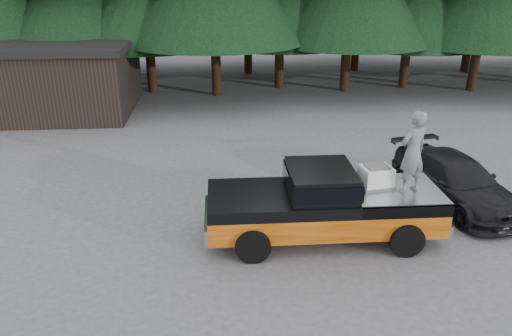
{
  "coord_description": "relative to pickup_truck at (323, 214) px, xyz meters",
  "views": [
    {
      "loc": [
        -0.82,
        -11.7,
        6.61
      ],
      "look_at": [
        0.04,
        0.0,
        1.73
      ],
      "focal_mm": 35.0,
      "sensor_mm": 36.0,
      "label": 1
    }
  ],
  "objects": [
    {
      "name": "utility_building",
      "position": [
        -10.7,
        12.62,
        1.0
      ],
      "size": [
        8.4,
        6.4,
        3.3
      ],
      "color": "black",
      "rests_on": "ground"
    },
    {
      "name": "truck_cab",
      "position": [
        -0.1,
        0.0,
        0.96
      ],
      "size": [
        1.66,
        1.9,
        0.59
      ],
      "primitive_type": "cube",
      "color": "black",
      "rests_on": "pickup_truck"
    },
    {
      "name": "air_compressor",
      "position": [
        1.33,
        0.15,
        0.92
      ],
      "size": [
        0.83,
        0.73,
        0.51
      ],
      "primitive_type": "cube",
      "rotation": [
        0.0,
        0.0,
        0.17
      ],
      "color": "silver",
      "rests_on": "pickup_truck"
    },
    {
      "name": "pickup_truck",
      "position": [
        0.0,
        0.0,
        0.0
      ],
      "size": [
        6.0,
        2.04,
        1.33
      ],
      "primitive_type": null,
      "color": "orange",
      "rests_on": "ground"
    },
    {
      "name": "man_on_bed",
      "position": [
        2.07,
        -0.17,
        1.7
      ],
      "size": [
        0.89,
        0.75,
        2.06
      ],
      "primitive_type": "imported",
      "rotation": [
        0.0,
        0.0,
        3.55
      ],
      "color": "slate",
      "rests_on": "pickup_truck"
    },
    {
      "name": "parked_car",
      "position": [
        4.25,
        1.75,
        0.02
      ],
      "size": [
        2.88,
        4.99,
        1.36
      ],
      "primitive_type": "imported",
      "rotation": [
        0.0,
        0.0,
        0.22
      ],
      "color": "black",
      "rests_on": "ground"
    },
    {
      "name": "ground",
      "position": [
        -1.7,
        0.62,
        -0.67
      ],
      "size": [
        120.0,
        120.0,
        0.0
      ],
      "primitive_type": "plane",
      "color": "#474649",
      "rests_on": "ground"
    }
  ]
}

